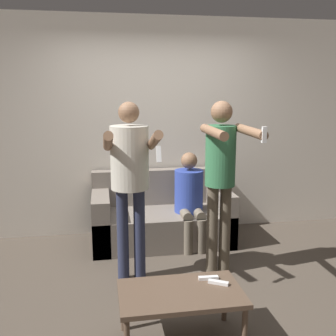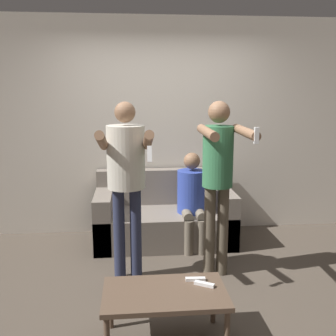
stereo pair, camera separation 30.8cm
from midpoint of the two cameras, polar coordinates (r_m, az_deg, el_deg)
ground_plane at (r=3.82m, az=3.08°, el=-17.11°), size 14.00×14.00×0.00m
wall_back at (r=5.00m, az=0.52°, el=5.96°), size 6.40×0.06×2.70m
couch at (r=4.80m, az=1.31°, el=-7.34°), size 1.64×0.82×0.83m
person_standing_left at (r=3.64m, az=-3.69°, el=-0.22°), size 0.47×0.71×1.71m
person_standing_right at (r=3.76m, az=9.65°, el=-0.25°), size 0.41×0.77×1.72m
person_seated at (r=4.59m, az=5.46°, el=-4.10°), size 0.34×0.54×1.10m
coffee_table at (r=2.95m, az=2.70°, el=-18.24°), size 0.89×0.52×0.41m
remote_near at (r=3.03m, az=8.33°, el=-16.39°), size 0.15×0.11×0.02m
remote_far at (r=3.09m, az=6.97°, el=-15.77°), size 0.15×0.04×0.02m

